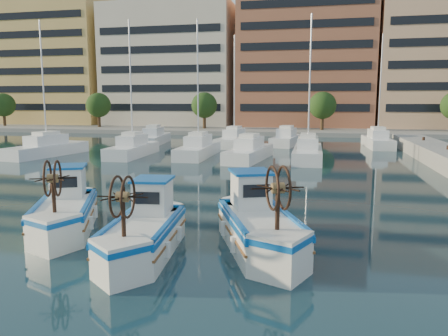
% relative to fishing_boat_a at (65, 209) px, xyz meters
% --- Properties ---
extents(ground, '(300.00, 300.00, 0.00)m').
position_rel_fishing_boat_a_xyz_m(ground, '(5.35, -1.09, -0.79)').
color(ground, '#1B3B46').
rests_on(ground, ground).
extents(waterfront, '(180.00, 40.00, 25.60)m').
position_rel_fishing_boat_a_xyz_m(waterfront, '(14.58, 63.95, 10.31)').
color(waterfront, gray).
rests_on(waterfront, ground).
extents(yacht_marina, '(41.98, 23.02, 11.50)m').
position_rel_fishing_boat_a_xyz_m(yacht_marina, '(2.65, 27.11, -0.26)').
color(yacht_marina, white).
rests_on(yacht_marina, ground).
extents(fishing_boat_a, '(3.43, 4.74, 2.86)m').
position_rel_fishing_boat_a_xyz_m(fishing_boat_a, '(0.00, 0.00, 0.00)').
color(fishing_boat_a, white).
rests_on(fishing_boat_a, ground).
extents(fishing_boat_b, '(2.26, 4.54, 2.77)m').
position_rel_fishing_boat_a_xyz_m(fishing_boat_b, '(3.79, -1.70, -0.02)').
color(fishing_boat_b, white).
rests_on(fishing_boat_b, ground).
extents(fishing_boat_c, '(3.52, 4.95, 2.98)m').
position_rel_fishing_boat_a_xyz_m(fishing_boat_c, '(7.18, -0.47, 0.04)').
color(fishing_boat_c, white).
rests_on(fishing_boat_c, ground).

